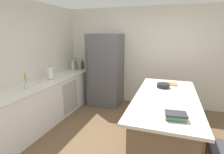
% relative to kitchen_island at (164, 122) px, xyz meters
% --- Properties ---
extents(ground_plane, '(7.20, 7.20, 0.00)m').
position_rel_kitchen_island_xyz_m(ground_plane, '(-0.42, -0.31, -0.46)').
color(ground_plane, brown).
extents(wall_rear, '(6.00, 0.10, 2.60)m').
position_rel_kitchen_island_xyz_m(wall_rear, '(-0.42, 1.94, 0.84)').
color(wall_rear, silver).
rests_on(wall_rear, ground_plane).
extents(wall_left, '(0.10, 6.00, 2.60)m').
position_rel_kitchen_island_xyz_m(wall_left, '(-2.87, -0.31, 0.84)').
color(wall_left, silver).
rests_on(wall_left, ground_plane).
extents(counter_run_left, '(0.65, 3.19, 0.90)m').
position_rel_kitchen_island_xyz_m(counter_run_left, '(-2.51, 0.21, -0.01)').
color(counter_run_left, white).
rests_on(counter_run_left, ground_plane).
extents(kitchen_island, '(0.98, 2.24, 0.91)m').
position_rel_kitchen_island_xyz_m(kitchen_island, '(0.00, 0.00, 0.00)').
color(kitchen_island, '#7A6047').
rests_on(kitchen_island, ground_plane).
extents(refrigerator, '(0.84, 0.76, 1.91)m').
position_rel_kitchen_island_xyz_m(refrigerator, '(-1.63, 1.52, 0.49)').
color(refrigerator, '#56565B').
rests_on(refrigerator, ground_plane).
extents(sink_faucet, '(0.15, 0.05, 0.30)m').
position_rel_kitchen_island_xyz_m(sink_faucet, '(-2.56, 0.05, 0.60)').
color(sink_faucet, silver).
rests_on(sink_faucet, counter_run_left).
extents(flower_vase, '(0.08, 0.08, 0.32)m').
position_rel_kitchen_island_xyz_m(flower_vase, '(-2.51, -0.38, 0.54)').
color(flower_vase, silver).
rests_on(flower_vase, counter_run_left).
extents(paper_towel_roll, '(0.14, 0.14, 0.31)m').
position_rel_kitchen_island_xyz_m(paper_towel_roll, '(-2.52, 0.36, 0.57)').
color(paper_towel_roll, gray).
rests_on(paper_towel_roll, counter_run_left).
extents(syrup_bottle, '(0.07, 0.07, 0.29)m').
position_rel_kitchen_island_xyz_m(syrup_bottle, '(-2.43, 1.70, 0.55)').
color(syrup_bottle, '#5B3319').
rests_on(syrup_bottle, counter_run_left).
extents(gin_bottle, '(0.07, 0.07, 0.33)m').
position_rel_kitchen_island_xyz_m(gin_bottle, '(-2.46, 1.60, 0.58)').
color(gin_bottle, '#8CB79E').
rests_on(gin_bottle, counter_run_left).
extents(olive_oil_bottle, '(0.06, 0.06, 0.36)m').
position_rel_kitchen_island_xyz_m(olive_oil_bottle, '(-2.53, 1.51, 0.58)').
color(olive_oil_bottle, olive).
rests_on(olive_oil_bottle, counter_run_left).
extents(soda_bottle, '(0.07, 0.07, 0.32)m').
position_rel_kitchen_island_xyz_m(soda_bottle, '(-2.57, 1.41, 0.57)').
color(soda_bottle, silver).
rests_on(soda_bottle, counter_run_left).
extents(cookbook_stack, '(0.27, 0.21, 0.08)m').
position_rel_kitchen_island_xyz_m(cookbook_stack, '(0.13, -0.79, 0.49)').
color(cookbook_stack, '#4C7F60').
rests_on(cookbook_stack, kitchen_island).
extents(mixing_bowl, '(0.24, 0.24, 0.08)m').
position_rel_kitchen_island_xyz_m(mixing_bowl, '(-0.08, 0.49, 0.49)').
color(mixing_bowl, black).
rests_on(mixing_bowl, kitchen_island).
extents(cutting_board, '(0.32, 0.25, 0.02)m').
position_rel_kitchen_island_xyz_m(cutting_board, '(0.03, 0.76, 0.46)').
color(cutting_board, '#9E7042').
rests_on(cutting_board, kitchen_island).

